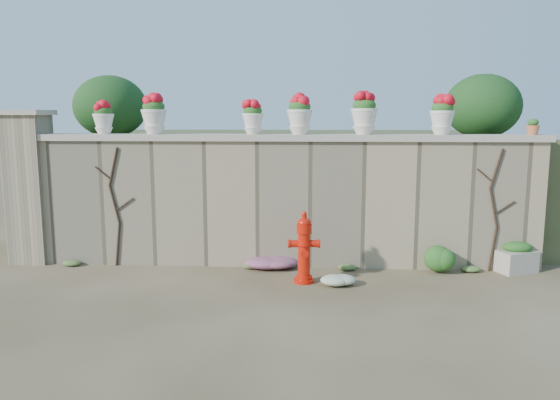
# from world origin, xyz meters

# --- Properties ---
(ground) EXTENTS (80.00, 80.00, 0.00)m
(ground) POSITION_xyz_m (0.00, 0.00, 0.00)
(ground) COLOR #4B3D25
(ground) RESTS_ON ground
(stone_wall) EXTENTS (8.00, 0.40, 2.00)m
(stone_wall) POSITION_xyz_m (0.00, 1.80, 1.00)
(stone_wall) COLOR #988565
(stone_wall) RESTS_ON ground
(wall_cap) EXTENTS (8.10, 0.52, 0.10)m
(wall_cap) POSITION_xyz_m (0.00, 1.80, 2.05)
(wall_cap) COLOR #BEB6A0
(wall_cap) RESTS_ON stone_wall
(gate_pillar) EXTENTS (0.72, 0.72, 2.48)m
(gate_pillar) POSITION_xyz_m (-4.15, 1.80, 1.26)
(gate_pillar) COLOR #988565
(gate_pillar) RESTS_ON ground
(raised_fill) EXTENTS (9.00, 6.00, 2.00)m
(raised_fill) POSITION_xyz_m (0.00, 5.00, 1.00)
(raised_fill) COLOR #384C23
(raised_fill) RESTS_ON ground
(back_shrub_left) EXTENTS (1.30, 1.30, 1.10)m
(back_shrub_left) POSITION_xyz_m (-3.20, 3.00, 2.55)
(back_shrub_left) COLOR #143814
(back_shrub_left) RESTS_ON raised_fill
(back_shrub_right) EXTENTS (1.30, 1.30, 1.10)m
(back_shrub_right) POSITION_xyz_m (3.40, 3.00, 2.55)
(back_shrub_right) COLOR #143814
(back_shrub_right) RESTS_ON raised_fill
(vine_left) EXTENTS (0.60, 0.04, 1.91)m
(vine_left) POSITION_xyz_m (-2.67, 1.58, 0.99)
(vine_left) COLOR black
(vine_left) RESTS_ON ground
(vine_right) EXTENTS (0.60, 0.04, 1.91)m
(vine_right) POSITION_xyz_m (3.23, 1.58, 0.99)
(vine_right) COLOR black
(vine_right) RESTS_ON ground
(fire_hydrant) EXTENTS (0.44, 0.32, 1.03)m
(fire_hydrant) POSITION_xyz_m (0.33, 0.85, 0.52)
(fire_hydrant) COLOR red
(fire_hydrant) RESTS_ON ground
(planter_box) EXTENTS (0.67, 0.54, 0.48)m
(planter_box) POSITION_xyz_m (3.60, 1.55, 0.22)
(planter_box) COLOR #BEB6A0
(planter_box) RESTS_ON ground
(green_shrub) EXTENTS (0.53, 0.48, 0.50)m
(green_shrub) POSITION_xyz_m (2.44, 1.43, 0.25)
(green_shrub) COLOR #1E5119
(green_shrub) RESTS_ON ground
(magenta_clump) EXTENTS (0.84, 0.56, 0.22)m
(magenta_clump) POSITION_xyz_m (-0.12, 1.55, 0.11)
(magenta_clump) COLOR #C42799
(magenta_clump) RESTS_ON ground
(white_flowers) EXTENTS (0.52, 0.42, 0.19)m
(white_flowers) POSITION_xyz_m (0.78, 0.75, 0.09)
(white_flowers) COLOR white
(white_flowers) RESTS_ON ground
(urn_pot_0) EXTENTS (0.33, 0.33, 0.52)m
(urn_pot_0) POSITION_xyz_m (-2.88, 1.80, 2.35)
(urn_pot_0) COLOR silver
(urn_pot_0) RESTS_ON wall_cap
(urn_pot_1) EXTENTS (0.40, 0.40, 0.62)m
(urn_pot_1) POSITION_xyz_m (-2.06, 1.80, 2.41)
(urn_pot_1) COLOR silver
(urn_pot_1) RESTS_ON wall_cap
(urn_pot_2) EXTENTS (0.33, 0.33, 0.52)m
(urn_pot_2) POSITION_xyz_m (-0.49, 1.80, 2.36)
(urn_pot_2) COLOR silver
(urn_pot_2) RESTS_ON wall_cap
(urn_pot_3) EXTENTS (0.40, 0.40, 0.62)m
(urn_pot_3) POSITION_xyz_m (0.24, 1.80, 2.41)
(urn_pot_3) COLOR silver
(urn_pot_3) RESTS_ON wall_cap
(urn_pot_4) EXTENTS (0.41, 0.41, 0.65)m
(urn_pot_4) POSITION_xyz_m (1.24, 1.80, 2.42)
(urn_pot_4) COLOR silver
(urn_pot_4) RESTS_ON wall_cap
(urn_pot_5) EXTENTS (0.38, 0.38, 0.59)m
(urn_pot_5) POSITION_xyz_m (2.43, 1.80, 2.39)
(urn_pot_5) COLOR silver
(urn_pot_5) RESTS_ON wall_cap
(terracotta_pot) EXTENTS (0.20, 0.20, 0.24)m
(terracotta_pot) POSITION_xyz_m (3.80, 1.80, 2.21)
(terracotta_pot) COLOR #C1653B
(terracotta_pot) RESTS_ON wall_cap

